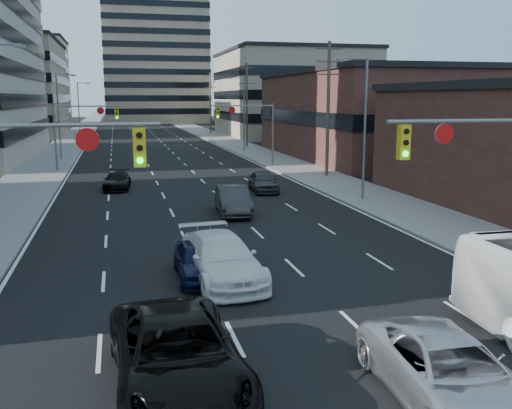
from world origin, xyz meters
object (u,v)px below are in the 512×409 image
Objects in this scene: black_pickup at (177,355)px; sedan_blue at (198,260)px; silver_suv at (449,372)px; white_van at (221,258)px.

sedan_blue is at bearing 76.17° from black_pickup.
black_pickup is 8.12m from sedan_blue.
black_pickup reaches higher than sedan_blue.
sedan_blue is (-4.00, 9.98, -0.05)m from silver_suv.
black_pickup is 1.50× the size of sedan_blue.
black_pickup is at bearing -112.64° from white_van.
black_pickup reaches higher than silver_suv.
silver_suv reaches higher than sedan_blue.
sedan_blue is (1.61, 7.96, -0.15)m from black_pickup.
black_pickup is at bearing -100.58° from sedan_blue.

